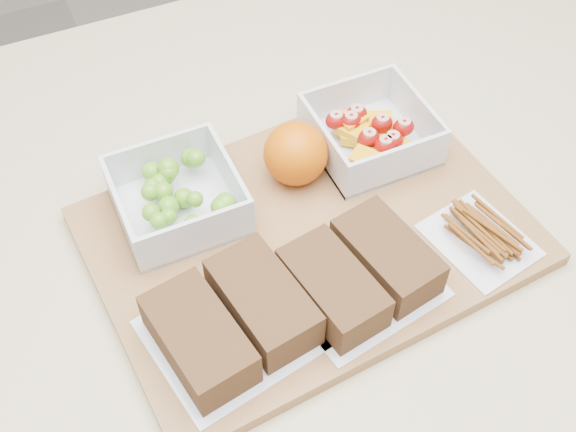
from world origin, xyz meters
name	(u,v)px	position (x,y,z in m)	size (l,w,h in m)	color
counter	(295,423)	(0.00, 0.00, 0.45)	(1.20, 0.90, 0.90)	beige
cutting_board	(309,236)	(0.01, 0.00, 0.91)	(0.42, 0.30, 0.02)	#986B3E
grape_container	(178,196)	(-0.10, 0.08, 0.94)	(0.12, 0.12, 0.05)	silver
fruit_container	(370,134)	(0.12, 0.08, 0.94)	(0.12, 0.12, 0.05)	silver
orange	(296,153)	(0.03, 0.07, 0.95)	(0.07, 0.07, 0.07)	#D75F05
sandwich_bag_left	(232,321)	(-0.10, -0.08, 0.94)	(0.16, 0.15, 0.04)	silver
sandwich_bag_center	(360,273)	(0.03, -0.08, 0.94)	(0.15, 0.14, 0.04)	silver
pretzel_bag	(481,234)	(0.16, -0.08, 0.93)	(0.10, 0.11, 0.02)	silver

